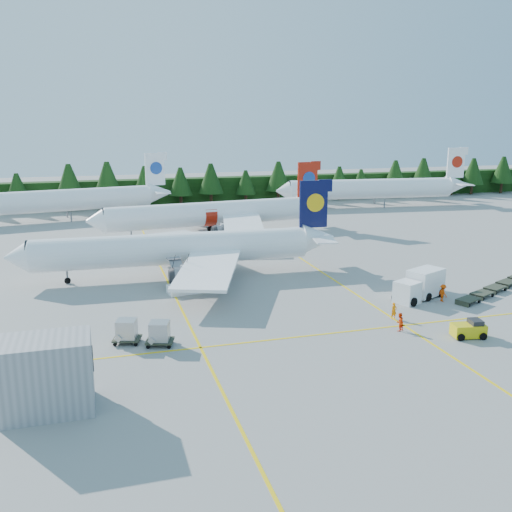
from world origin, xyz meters
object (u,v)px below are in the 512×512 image
object	(u,v)px
baggage_tug	(469,329)
service_truck	(419,285)
airliner_red	(204,215)
airliner_navy	(168,250)
airstairs	(184,286)

from	to	relation	value
baggage_tug	service_truck	bearing A→B (deg)	90.87
airliner_red	baggage_tug	bearing A→B (deg)	-81.22
airliner_navy	airstairs	distance (m)	7.73
airliner_navy	baggage_tug	distance (m)	36.99
airstairs	baggage_tug	bearing A→B (deg)	-52.65
airliner_navy	airstairs	size ratio (longest dim) A/B	7.24
airliner_navy	airstairs	world-z (taller)	airliner_navy
airliner_navy	airliner_red	distance (m)	26.86
airliner_navy	service_truck	xyz separation A→B (m)	(25.50, -16.82, -1.95)
airstairs	service_truck	size ratio (longest dim) A/B	0.80
baggage_tug	airliner_red	bearing A→B (deg)	114.70
airliner_navy	airliner_red	size ratio (longest dim) A/B	0.98
airliner_red	service_truck	xyz separation A→B (m)	(15.96, -41.93, -2.04)
airliner_red	airstairs	xyz separation A→B (m)	(-8.78, -32.28, -2.86)
airstairs	service_truck	world-z (taller)	airstairs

